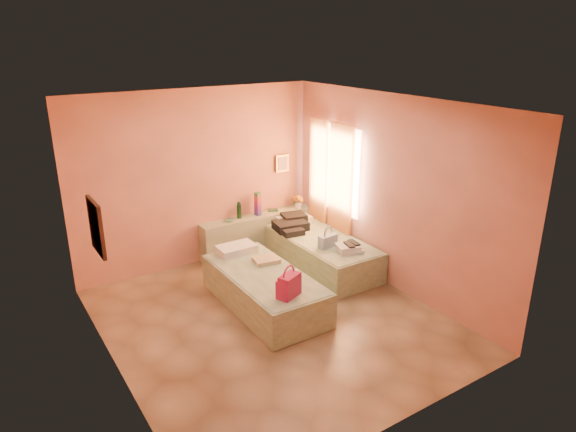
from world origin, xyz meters
name	(u,v)px	position (x,y,z in m)	size (l,w,h in m)	color
ground	(273,321)	(0.00, 0.00, 0.00)	(4.50, 4.50, 0.00)	tan
room_walls	(263,177)	(0.21, 0.57, 1.79)	(4.02, 4.51, 2.81)	#EA957D
headboard_ledge	(258,233)	(0.98, 2.10, 0.33)	(2.05, 0.30, 0.65)	#99A688
bed_left	(264,290)	(0.10, 0.40, 0.25)	(0.90, 2.00, 0.50)	#ADC8A1
bed_right	(322,253)	(1.50, 0.97, 0.25)	(0.90, 2.00, 0.50)	#ADC8A1
water_bottle	(239,210)	(0.65, 2.14, 0.79)	(0.08, 0.08, 0.27)	#13361F
rainbow_box	(258,204)	(0.99, 2.11, 0.85)	(0.09, 0.09, 0.40)	#B4164B
small_dish	(230,220)	(0.45, 2.09, 0.67)	(0.13, 0.13, 0.03)	#437B58
green_book	(273,210)	(1.31, 2.15, 0.66)	(0.17, 0.12, 0.03)	#274A31
flower_vase	(298,200)	(1.77, 2.04, 0.79)	(0.21, 0.21, 0.28)	silver
magenta_handbag	(289,285)	(0.03, -0.31, 0.65)	(0.32, 0.18, 0.30)	#B4164B
khaki_garment	(266,260)	(0.31, 0.69, 0.53)	(0.34, 0.27, 0.06)	tan
clothes_pile	(293,224)	(1.35, 1.57, 0.59)	(0.58, 0.58, 0.17)	black
blue_handbag	(328,241)	(1.37, 0.65, 0.60)	(0.30, 0.13, 0.19)	#41629C
towel_stack	(350,248)	(1.54, 0.34, 0.55)	(0.35, 0.30, 0.10)	silver
sandal_pair	(352,244)	(1.58, 0.34, 0.61)	(0.18, 0.23, 0.02)	black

